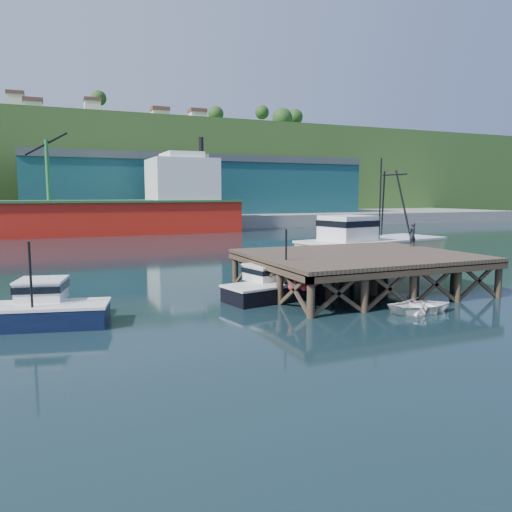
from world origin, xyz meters
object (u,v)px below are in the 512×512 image
boat_black (276,285)px  dockworker (412,234)px  boat_navy (38,308)px  trawler (370,244)px  dinghy (422,306)px

boat_black → dockworker: bearing=-0.9°
boat_navy → trawler: trawler is taller
dockworker → boat_black: bearing=1.6°
dinghy → dockworker: 9.91m
boat_navy → dockworker: size_ratio=3.95×
trawler → dockworker: size_ratio=8.29×
boat_black → dockworker: boat_black is taller
boat_navy → boat_black: bearing=19.0°
boat_black → trawler: (11.61, 7.77, 1.00)m
boat_black → dockworker: size_ratio=4.08×
dockworker → dinghy: bearing=43.7°
boat_black → dinghy: size_ratio=2.05×
trawler → boat_navy: bearing=-170.2°
trawler → dinghy: trawler is taller
dinghy → boat_black: bearing=48.0°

